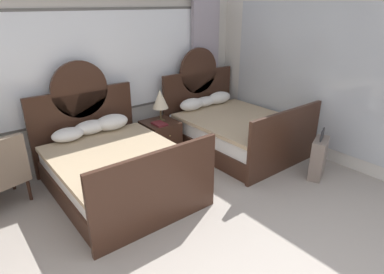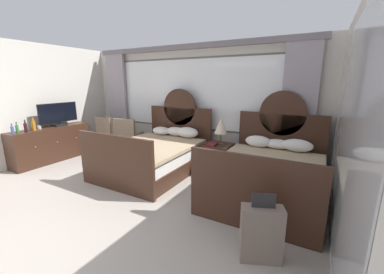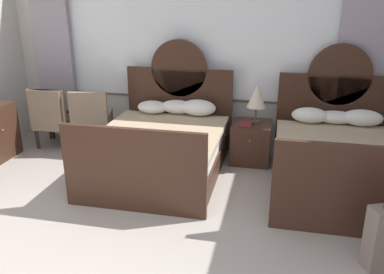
{
  "view_description": "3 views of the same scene",
  "coord_description": "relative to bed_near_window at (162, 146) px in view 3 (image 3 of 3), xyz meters",
  "views": [
    {
      "loc": [
        -1.9,
        -0.71,
        2.49
      ],
      "look_at": [
        0.89,
        2.79,
        0.63
      ],
      "focal_mm": 30.62,
      "sensor_mm": 36.0,
      "label": 1
    },
    {
      "loc": [
        2.75,
        -0.68,
        1.85
      ],
      "look_at": [
        0.63,
        3.18,
        0.82
      ],
      "focal_mm": 22.12,
      "sensor_mm": 36.0,
      "label": 2
    },
    {
      "loc": [
        1.27,
        -1.79,
        2.37
      ],
      "look_at": [
        0.26,
        2.85,
        0.64
      ],
      "focal_mm": 37.77,
      "sensor_mm": 36.0,
      "label": 3
    }
  ],
  "objects": [
    {
      "name": "book_on_nightstand",
      "position": [
        1.08,
        0.5,
        0.24
      ],
      "size": [
        0.18,
        0.26,
        0.03
      ],
      "color": "maroon",
      "rests_on": "nightstand_between_beds"
    },
    {
      "name": "armchair_by_window_left",
      "position": [
        -1.3,
        0.55,
        0.13
      ],
      "size": [
        0.68,
        0.68,
        0.96
      ],
      "color": "#84705B",
      "rests_on": "ground_plane"
    },
    {
      "name": "nightstand_between_beds",
      "position": [
        1.16,
        0.61,
        -0.07
      ],
      "size": [
        0.55,
        0.58,
        0.59
      ],
      "color": "#382116",
      "rests_on": "ground_plane"
    },
    {
      "name": "wall_back_window",
      "position": [
        0.22,
        1.2,
        1.06
      ],
      "size": [
        6.0,
        0.22,
        2.7
      ],
      "color": "beige",
      "rests_on": "ground_plane"
    },
    {
      "name": "armchair_by_window_centre",
      "position": [
        -1.96,
        0.55,
        0.13
      ],
      "size": [
        0.58,
        0.58,
        0.96
      ],
      "color": "#84705B",
      "rests_on": "ground_plane"
    },
    {
      "name": "bed_near_window",
      "position": [
        0.0,
        0.0,
        0.0
      ],
      "size": [
        1.65,
        2.16,
        1.69
      ],
      "color": "#382116",
      "rests_on": "ground_plane"
    },
    {
      "name": "table_lamp_on_nightstand",
      "position": [
        1.2,
        0.64,
        0.6
      ],
      "size": [
        0.27,
        0.27,
        0.55
      ],
      "color": "brown",
      "rests_on": "nightstand_between_beds"
    },
    {
      "name": "armchair_by_window_right",
      "position": [
        -1.94,
        0.55,
        0.13
      ],
      "size": [
        0.62,
        0.62,
        0.96
      ],
      "color": "#84705B",
      "rests_on": "ground_plane"
    },
    {
      "name": "bed_near_mirror",
      "position": [
        2.32,
        -0.0,
        -0.0
      ],
      "size": [
        1.65,
        2.16,
        1.69
      ],
      "color": "#382116",
      "rests_on": "ground_plane"
    }
  ]
}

